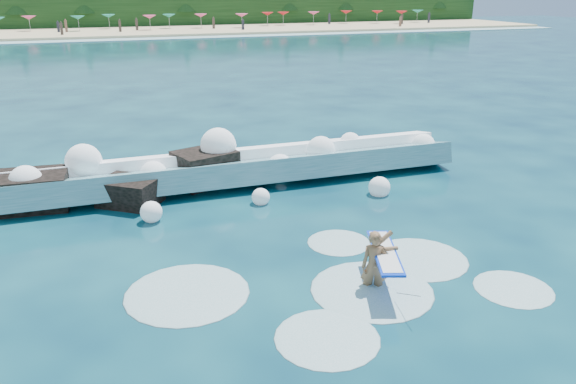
% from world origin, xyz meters
% --- Properties ---
extents(ground, '(200.00, 200.00, 0.00)m').
position_xyz_m(ground, '(0.00, 0.00, 0.00)').
color(ground, '#07243A').
rests_on(ground, ground).
extents(beach, '(140.00, 20.00, 0.40)m').
position_xyz_m(beach, '(0.00, 78.00, 0.20)').
color(beach, tan).
rests_on(beach, ground).
extents(wet_band, '(140.00, 5.00, 0.08)m').
position_xyz_m(wet_band, '(0.00, 67.00, 0.04)').
color(wet_band, silver).
rests_on(wet_band, ground).
extents(treeline, '(140.00, 4.00, 5.00)m').
position_xyz_m(treeline, '(0.00, 88.00, 2.50)').
color(treeline, black).
rests_on(treeline, ground).
extents(breaking_wave, '(15.98, 2.58, 1.38)m').
position_xyz_m(breaking_wave, '(1.29, 6.68, 0.48)').
color(breaking_wave, teal).
rests_on(breaking_wave, ground).
extents(rock_cluster, '(8.13, 3.34, 1.38)m').
position_xyz_m(rock_cluster, '(-2.94, 6.51, 0.44)').
color(rock_cluster, black).
rests_on(rock_cluster, ground).
extents(surfer_with_board, '(1.27, 2.88, 1.69)m').
position_xyz_m(surfer_with_board, '(2.37, -1.67, 0.62)').
color(surfer_with_board, '#885F3F').
rests_on(surfer_with_board, ground).
extents(wave_spray, '(15.17, 4.32, 2.05)m').
position_xyz_m(wave_spray, '(0.72, 6.50, 0.89)').
color(wave_spray, white).
rests_on(wave_spray, ground).
extents(surf_foam, '(9.52, 5.93, 0.14)m').
position_xyz_m(surf_foam, '(1.48, -1.29, 0.00)').
color(surf_foam, silver).
rests_on(surf_foam, ground).
extents(beach_umbrellas, '(110.03, 6.83, 0.50)m').
position_xyz_m(beach_umbrellas, '(0.01, 80.03, 2.25)').
color(beach_umbrellas, '#DD4179').
rests_on(beach_umbrellas, ground).
extents(beachgoers, '(95.75, 13.54, 1.93)m').
position_xyz_m(beachgoers, '(1.58, 73.99, 1.07)').
color(beachgoers, '#3F332D').
rests_on(beachgoers, ground).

